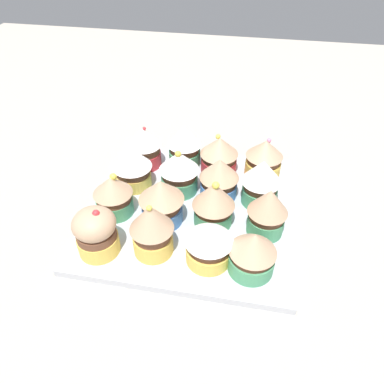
{
  "coord_description": "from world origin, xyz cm",
  "views": [
    {
      "loc": [
        41.4,
        7.75,
        39.81
      ],
      "look_at": [
        0.0,
        0.0,
        4.2
      ],
      "focal_mm": 33.88,
      "sensor_mm": 36.0,
      "label": 1
    }
  ],
  "objects_px": {
    "cupcake_14": "(268,211)",
    "cupcake_15": "(253,252)",
    "baking_tray": "(192,209)",
    "cupcake_1": "(132,166)",
    "cupcake_0": "(144,146)",
    "cupcake_10": "(214,203)",
    "cupcake_9": "(219,177)",
    "cupcake_5": "(179,171)",
    "cupcake_2": "(113,194)",
    "cupcake_13": "(261,181)",
    "cupcake_4": "(185,145)",
    "cupcake_8": "(219,154)",
    "cupcake_12": "(264,158)",
    "cupcake_11": "(209,242)",
    "cupcake_6": "(162,200)",
    "cupcake_3": "(96,232)",
    "cupcake_7": "(152,228)"
  },
  "relations": [
    {
      "from": "cupcake_14",
      "to": "cupcake_15",
      "type": "bearing_deg",
      "value": -12.26
    },
    {
      "from": "baking_tray",
      "to": "cupcake_1",
      "type": "bearing_deg",
      "value": -109.18
    },
    {
      "from": "baking_tray",
      "to": "cupcake_0",
      "type": "relative_size",
      "value": 4.14
    },
    {
      "from": "cupcake_10",
      "to": "cupcake_14",
      "type": "xyz_separation_m",
      "value": [
        0.01,
        0.08,
        0.0
      ]
    },
    {
      "from": "cupcake_0",
      "to": "cupcake_9",
      "type": "height_order",
      "value": "cupcake_0"
    },
    {
      "from": "cupcake_9",
      "to": "cupcake_15",
      "type": "relative_size",
      "value": 1.07
    },
    {
      "from": "cupcake_5",
      "to": "cupcake_14",
      "type": "relative_size",
      "value": 1.0
    },
    {
      "from": "cupcake_2",
      "to": "cupcake_9",
      "type": "distance_m",
      "value": 0.17
    },
    {
      "from": "cupcake_5",
      "to": "cupcake_13",
      "type": "height_order",
      "value": "cupcake_13"
    },
    {
      "from": "cupcake_5",
      "to": "cupcake_9",
      "type": "bearing_deg",
      "value": 88.28
    },
    {
      "from": "cupcake_1",
      "to": "cupcake_5",
      "type": "relative_size",
      "value": 0.93
    },
    {
      "from": "cupcake_4",
      "to": "cupcake_10",
      "type": "distance_m",
      "value": 0.16
    },
    {
      "from": "cupcake_10",
      "to": "cupcake_9",
      "type": "bearing_deg",
      "value": -179.98
    },
    {
      "from": "cupcake_0",
      "to": "cupcake_8",
      "type": "bearing_deg",
      "value": 92.22
    },
    {
      "from": "baking_tray",
      "to": "cupcake_12",
      "type": "height_order",
      "value": "cupcake_12"
    },
    {
      "from": "cupcake_5",
      "to": "cupcake_8",
      "type": "relative_size",
      "value": 1.11
    },
    {
      "from": "cupcake_11",
      "to": "cupcake_13",
      "type": "relative_size",
      "value": 0.85
    },
    {
      "from": "cupcake_6",
      "to": "cupcake_11",
      "type": "height_order",
      "value": "cupcake_6"
    },
    {
      "from": "cupcake_9",
      "to": "cupcake_8",
      "type": "bearing_deg",
      "value": -172.81
    },
    {
      "from": "cupcake_2",
      "to": "cupcake_14",
      "type": "relative_size",
      "value": 0.91
    },
    {
      "from": "cupcake_5",
      "to": "cupcake_8",
      "type": "xyz_separation_m",
      "value": [
        -0.07,
        0.06,
        -0.0
      ]
    },
    {
      "from": "cupcake_9",
      "to": "cupcake_13",
      "type": "height_order",
      "value": "cupcake_13"
    },
    {
      "from": "cupcake_12",
      "to": "cupcake_14",
      "type": "xyz_separation_m",
      "value": [
        0.14,
        0.01,
        0.01
      ]
    },
    {
      "from": "baking_tray",
      "to": "cupcake_8",
      "type": "distance_m",
      "value": 0.11
    },
    {
      "from": "cupcake_1",
      "to": "cupcake_10",
      "type": "xyz_separation_m",
      "value": [
        0.06,
        0.14,
        0.0
      ]
    },
    {
      "from": "cupcake_9",
      "to": "cupcake_4",
      "type": "bearing_deg",
      "value": -136.95
    },
    {
      "from": "cupcake_6",
      "to": "cupcake_3",
      "type": "bearing_deg",
      "value": -44.03
    },
    {
      "from": "cupcake_0",
      "to": "cupcake_6",
      "type": "bearing_deg",
      "value": 26.03
    },
    {
      "from": "cupcake_4",
      "to": "cupcake_14",
      "type": "xyz_separation_m",
      "value": [
        0.14,
        0.15,
        0.0
      ]
    },
    {
      "from": "cupcake_3",
      "to": "cupcake_4",
      "type": "relative_size",
      "value": 0.97
    },
    {
      "from": "cupcake_4",
      "to": "cupcake_9",
      "type": "height_order",
      "value": "cupcake_4"
    },
    {
      "from": "cupcake_15",
      "to": "cupcake_13",
      "type": "bearing_deg",
      "value": 178.2
    },
    {
      "from": "cupcake_7",
      "to": "cupcake_3",
      "type": "bearing_deg",
      "value": -79.86
    },
    {
      "from": "cupcake_7",
      "to": "cupcake_13",
      "type": "xyz_separation_m",
      "value": [
        -0.13,
        0.14,
        -0.0
      ]
    },
    {
      "from": "cupcake_3",
      "to": "baking_tray",
      "type": "bearing_deg",
      "value": 135.38
    },
    {
      "from": "cupcake_0",
      "to": "cupcake_8",
      "type": "height_order",
      "value": "cupcake_0"
    },
    {
      "from": "cupcake_0",
      "to": "cupcake_8",
      "type": "xyz_separation_m",
      "value": [
        -0.01,
        0.13,
        -0.0
      ]
    },
    {
      "from": "cupcake_8",
      "to": "cupcake_11",
      "type": "height_order",
      "value": "cupcake_8"
    },
    {
      "from": "cupcake_14",
      "to": "cupcake_10",
      "type": "bearing_deg",
      "value": -93.74
    },
    {
      "from": "cupcake_6",
      "to": "cupcake_5",
      "type": "bearing_deg",
      "value": 172.25
    },
    {
      "from": "cupcake_0",
      "to": "cupcake_4",
      "type": "bearing_deg",
      "value": 101.26
    },
    {
      "from": "cupcake_13",
      "to": "cupcake_7",
      "type": "bearing_deg",
      "value": -46.76
    },
    {
      "from": "baking_tray",
      "to": "cupcake_7",
      "type": "relative_size",
      "value": 3.7
    },
    {
      "from": "cupcake_13",
      "to": "cupcake_15",
      "type": "distance_m",
      "value": 0.14
    },
    {
      "from": "cupcake_5",
      "to": "cupcake_12",
      "type": "bearing_deg",
      "value": 116.53
    },
    {
      "from": "cupcake_5",
      "to": "cupcake_12",
      "type": "xyz_separation_m",
      "value": [
        -0.07,
        0.13,
        -0.0
      ]
    },
    {
      "from": "cupcake_4",
      "to": "cupcake_13",
      "type": "relative_size",
      "value": 0.97
    },
    {
      "from": "cupcake_6",
      "to": "cupcake_14",
      "type": "bearing_deg",
      "value": 91.63
    },
    {
      "from": "cupcake_7",
      "to": "cupcake_12",
      "type": "xyz_separation_m",
      "value": [
        -0.2,
        0.14,
        -0.01
      ]
    },
    {
      "from": "cupcake_0",
      "to": "baking_tray",
      "type": "bearing_deg",
      "value": 46.76
    }
  ]
}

